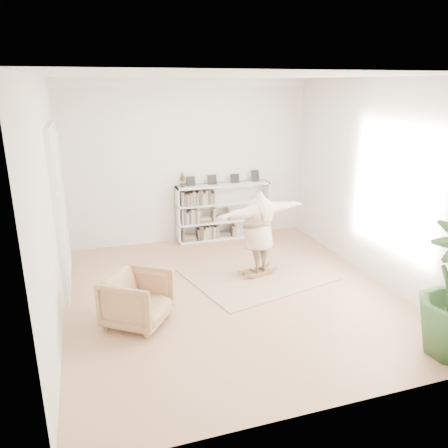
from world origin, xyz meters
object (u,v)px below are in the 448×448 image
Objects in this scene: armchair at (137,299)px; bookshelf at (223,212)px; rocker_board at (257,272)px; person at (258,230)px.

bookshelf is at bearing -0.92° from armchair.
armchair is at bearing -126.06° from bookshelf.
armchair is at bearing -169.68° from rocker_board.
person is (-0.01, -2.22, 0.27)m from bookshelf.
rocker_board is (-0.01, -2.22, -0.57)m from bookshelf.
rocker_board is 0.30× the size of person.
rocker_board is 0.84m from person.
bookshelf is 4.08m from armchair.
bookshelf is at bearing 75.77° from rocker_board.
person is (0.00, 0.00, 0.84)m from rocker_board.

